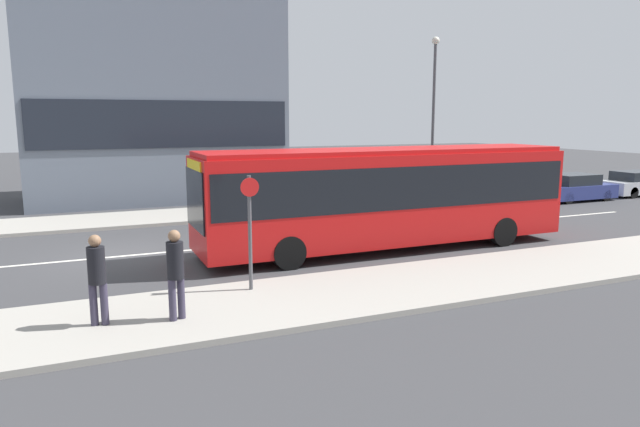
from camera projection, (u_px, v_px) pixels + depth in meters
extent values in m
plane|color=#3A3A3D|center=(128.00, 256.00, 17.50)|extent=(120.00, 120.00, 0.00)
cube|color=#A39E93|center=(154.00, 319.00, 11.83)|extent=(44.00, 3.50, 0.13)
cube|color=#A39E93|center=(114.00, 220.00, 23.16)|extent=(44.00, 3.50, 0.13)
cube|color=silver|center=(128.00, 256.00, 17.50)|extent=(41.80, 0.16, 0.01)
cube|color=slate|center=(153.00, 60.00, 28.90)|extent=(12.29, 6.47, 14.12)
cube|color=#1E232D|center=(165.00, 124.00, 26.47)|extent=(11.80, 0.08, 2.20)
cube|color=red|center=(386.00, 197.00, 18.19)|extent=(12.13, 2.59, 2.78)
cube|color=black|center=(387.00, 184.00, 18.12)|extent=(11.88, 2.62, 1.28)
cube|color=red|center=(387.00, 151.00, 17.94)|extent=(11.94, 2.38, 0.14)
cube|color=black|center=(195.00, 199.00, 15.78)|extent=(0.05, 2.28, 1.67)
cube|color=yellow|center=(194.00, 166.00, 15.63)|extent=(0.04, 1.81, 0.32)
cylinder|color=black|center=(289.00, 253.00, 15.86)|extent=(0.96, 0.28, 0.96)
cylinder|color=black|center=(263.00, 236.00, 18.00)|extent=(0.96, 0.28, 0.96)
cylinder|color=black|center=(503.00, 232.00, 18.78)|extent=(0.96, 0.28, 0.96)
cylinder|color=black|center=(459.00, 220.00, 20.92)|extent=(0.96, 0.28, 0.96)
cube|color=#A39E84|center=(407.00, 202.00, 25.35)|extent=(3.92, 1.79, 0.68)
cube|color=#21262B|center=(405.00, 188.00, 25.20)|extent=(2.15, 1.58, 0.59)
cylinder|color=black|center=(440.00, 207.00, 25.13)|extent=(0.60, 0.18, 0.60)
cylinder|color=black|center=(420.00, 202.00, 26.59)|extent=(0.60, 0.18, 0.60)
cylinder|color=black|center=(393.00, 210.00, 24.18)|extent=(0.60, 0.18, 0.60)
cylinder|color=black|center=(374.00, 205.00, 25.64)|extent=(0.60, 0.18, 0.60)
cube|color=black|center=(500.00, 196.00, 27.27)|extent=(4.13, 1.88, 0.68)
cube|color=#21262B|center=(499.00, 183.00, 27.12)|extent=(2.27, 1.66, 0.55)
cylinder|color=black|center=(533.00, 201.00, 27.03)|extent=(0.60, 0.18, 0.60)
cylinder|color=black|center=(508.00, 196.00, 28.57)|extent=(0.60, 0.18, 0.60)
cylinder|color=black|center=(490.00, 204.00, 26.03)|extent=(0.60, 0.18, 0.60)
cylinder|color=black|center=(467.00, 199.00, 27.58)|extent=(0.60, 0.18, 0.60)
cube|color=navy|center=(574.00, 191.00, 29.10)|extent=(4.11, 1.90, 0.68)
cube|color=#21262B|center=(573.00, 179.00, 28.95)|extent=(2.26, 1.67, 0.53)
cylinder|color=black|center=(606.00, 195.00, 28.85)|extent=(0.60, 0.18, 0.60)
cylinder|color=black|center=(579.00, 191.00, 30.41)|extent=(0.60, 0.18, 0.60)
cylinder|color=black|center=(568.00, 198.00, 27.86)|extent=(0.60, 0.18, 0.60)
cylinder|color=black|center=(542.00, 194.00, 29.42)|extent=(0.60, 0.18, 0.60)
cube|color=silver|center=(637.00, 186.00, 31.06)|extent=(4.31, 1.80, 0.68)
cube|color=#21262B|center=(637.00, 176.00, 30.91)|extent=(2.37, 1.59, 0.49)
cylinder|color=black|center=(633.00, 193.00, 29.84)|extent=(0.60, 0.18, 0.60)
cylinder|color=black|center=(607.00, 189.00, 31.31)|extent=(0.60, 0.18, 0.60)
cylinder|color=#383347|center=(104.00, 304.00, 11.27)|extent=(0.15, 0.15, 0.85)
cylinder|color=#383347|center=(94.00, 305.00, 11.23)|extent=(0.15, 0.15, 0.85)
cylinder|color=black|center=(96.00, 265.00, 11.11)|extent=(0.34, 0.34, 0.74)
sphere|color=#936B4C|center=(95.00, 241.00, 11.03)|extent=(0.24, 0.24, 0.24)
cylinder|color=#383347|center=(181.00, 298.00, 11.62)|extent=(0.15, 0.15, 0.86)
cylinder|color=#383347|center=(172.00, 300.00, 11.48)|extent=(0.15, 0.15, 0.86)
cylinder|color=black|center=(175.00, 260.00, 11.42)|extent=(0.34, 0.34, 0.75)
sphere|color=#936B4C|center=(174.00, 236.00, 11.33)|extent=(0.24, 0.24, 0.24)
cylinder|color=#4C4C51|center=(250.00, 233.00, 13.42)|extent=(0.09, 0.09, 2.74)
cylinder|color=red|center=(250.00, 187.00, 13.19)|extent=(0.44, 0.03, 0.44)
cylinder|color=#4C4C51|center=(433.00, 124.00, 27.11)|extent=(0.14, 0.14, 7.48)
sphere|color=silver|center=(436.00, 41.00, 26.47)|extent=(0.36, 0.36, 0.36)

